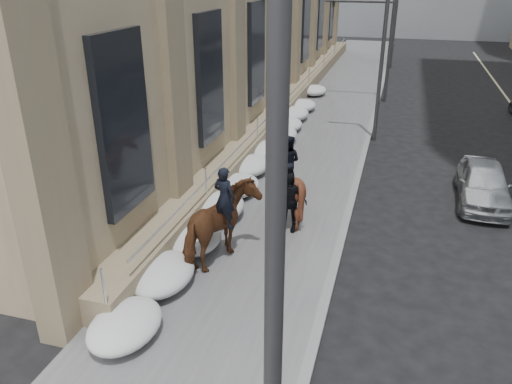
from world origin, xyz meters
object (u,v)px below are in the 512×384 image
mounted_horse_left (221,225)px  mounted_horse_right (286,183)px  pedestrian (289,202)px  car_silver (484,183)px

mounted_horse_left → mounted_horse_right: (1.04, 3.21, 0.00)m
mounted_horse_right → pedestrian: bearing=113.5°
car_silver → mounted_horse_right: bearing=-151.5°
mounted_horse_left → car_silver: mounted_horse_left is taller
mounted_horse_right → pedestrian: 0.98m
pedestrian → car_silver: 7.30m
mounted_horse_left → car_silver: 9.79m
mounted_horse_left → pedestrian: mounted_horse_left is taller
mounted_horse_left → pedestrian: 2.68m
mounted_horse_left → mounted_horse_right: 3.38m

